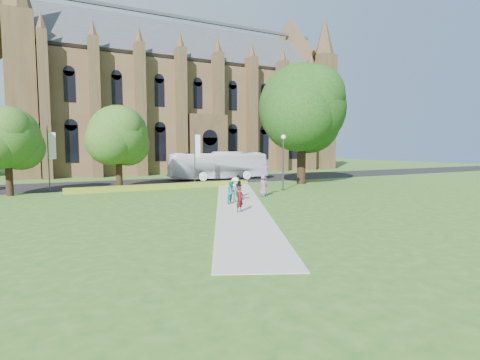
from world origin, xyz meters
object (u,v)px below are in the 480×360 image
tour_coach (219,166)px  streetlamp (283,156)px  pedestrian_0 (240,199)px  large_tree (302,108)px

tour_coach → streetlamp: bearing=-173.0°
tour_coach → pedestrian_0: size_ratio=7.80×
streetlamp → tour_coach: 13.73m
large_tree → streetlamp: bearing=-140.7°
large_tree → tour_coach: size_ratio=1.05×
large_tree → pedestrian_0: bearing=-138.0°
streetlamp → large_tree: (5.50, 4.50, 5.07)m
tour_coach → pedestrian_0: tour_coach is taller
streetlamp → pedestrian_0: bearing=-136.5°
streetlamp → large_tree: size_ratio=0.40×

